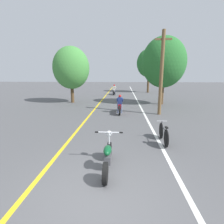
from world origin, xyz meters
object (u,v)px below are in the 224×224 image
(roadside_tree_right_far, at_px, (149,63))
(motorcycle_rider_lead, at_px, (120,106))
(bicycle_parked, at_px, (164,134))
(motorcycle_foreground, at_px, (108,156))
(motorcycle_rider_far, at_px, (114,91))
(utility_pole, at_px, (161,73))
(roadside_tree_left, at_px, (71,68))
(roadside_tree_right_near, at_px, (164,62))

(roadside_tree_right_far, xyz_separation_m, motorcycle_rider_lead, (-4.09, -15.02, -3.91))
(roadside_tree_right_far, distance_m, bicycle_parked, 21.10)
(motorcycle_foreground, bearing_deg, roadside_tree_right_far, 79.32)
(motorcycle_foreground, xyz_separation_m, motorcycle_rider_far, (-0.80, 19.55, 0.12))
(roadside_tree_right_far, height_order, motorcycle_rider_lead, roadside_tree_right_far)
(motorcycle_rider_lead, distance_m, motorcycle_rider_far, 11.77)
(bicycle_parked, bearing_deg, roadside_tree_right_far, 84.02)
(utility_pole, relative_size, motorcycle_foreground, 2.90)
(utility_pole, relative_size, bicycle_parked, 3.41)
(roadside_tree_right_far, relative_size, roadside_tree_left, 1.21)
(roadside_tree_right_far, bearing_deg, roadside_tree_right_near, -91.10)
(roadside_tree_right_far, xyz_separation_m, motorcycle_rider_far, (-5.11, -3.29, -3.88))
(roadside_tree_left, distance_m, motorcycle_rider_far, 8.61)
(motorcycle_foreground, xyz_separation_m, bicycle_parked, (2.15, 2.24, -0.04))
(utility_pole, height_order, bicycle_parked, utility_pole)
(motorcycle_foreground, bearing_deg, roadside_tree_left, 110.51)
(roadside_tree_right_far, relative_size, bicycle_parked, 3.95)
(roadside_tree_right_near, distance_m, motorcycle_rider_far, 9.69)
(roadside_tree_right_near, bearing_deg, utility_pole, -103.79)
(roadside_tree_right_far, bearing_deg, motorcycle_foreground, -100.68)
(roadside_tree_left, height_order, motorcycle_rider_far, roadside_tree_left)
(roadside_tree_right_near, height_order, roadside_tree_left, roadside_tree_right_near)
(motorcycle_rider_lead, relative_size, bicycle_parked, 1.34)
(utility_pole, height_order, roadside_tree_right_near, roadside_tree_right_near)
(roadside_tree_right_far, bearing_deg, roadside_tree_left, -130.53)
(utility_pole, relative_size, motorcycle_rider_far, 2.75)
(motorcycle_rider_lead, xyz_separation_m, bicycle_parked, (1.94, -5.58, -0.14))
(roadside_tree_right_far, distance_m, roadside_tree_left, 13.79)
(roadside_tree_right_near, relative_size, motorcycle_rider_far, 3.00)
(roadside_tree_right_near, distance_m, roadside_tree_right_far, 10.97)
(roadside_tree_left, bearing_deg, roadside_tree_right_near, -3.31)
(utility_pole, bearing_deg, motorcycle_rider_far, 107.63)
(roadside_tree_left, xyz_separation_m, motorcycle_foreground, (4.63, -12.38, -2.97))
(motorcycle_rider_far, relative_size, bicycle_parked, 1.24)
(roadside_tree_right_far, distance_m, motorcycle_foreground, 23.58)
(roadside_tree_right_near, distance_m, bicycle_parked, 10.43)
(roadside_tree_right_near, xyz_separation_m, motorcycle_rider_lead, (-3.89, -4.06, -3.34))
(roadside_tree_right_near, xyz_separation_m, motorcycle_foreground, (-4.10, -11.87, -3.43))
(utility_pole, distance_m, roadside_tree_right_near, 4.60)
(roadside_tree_right_far, bearing_deg, motorcycle_rider_far, -147.26)
(roadside_tree_right_near, bearing_deg, bicycle_parked, -101.43)
(roadside_tree_right_near, relative_size, motorcycle_rider_lead, 2.78)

